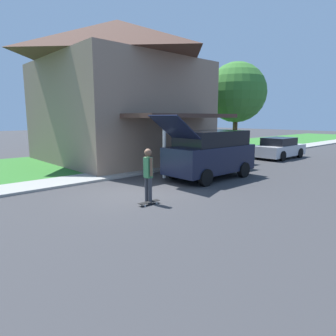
# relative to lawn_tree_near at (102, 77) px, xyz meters

# --- Properties ---
(ground_plane) EXTENTS (120.00, 120.00, 0.00)m
(ground_plane) POSITION_rel_lawn_tree_near_xyz_m (5.45, -2.02, -4.90)
(ground_plane) COLOR #333335
(lawn) EXTENTS (10.00, 80.00, 0.08)m
(lawn) POSITION_rel_lawn_tree_near_xyz_m (-2.55, 3.98, -4.86)
(lawn) COLOR #2D6B28
(lawn) RESTS_ON ground_plane
(sidewalk) EXTENTS (1.80, 80.00, 0.10)m
(sidewalk) POSITION_rel_lawn_tree_near_xyz_m (1.85, 3.98, -4.85)
(sidewalk) COLOR gray
(sidewalk) RESTS_ON ground_plane
(house) EXTENTS (12.07, 9.50, 8.71)m
(house) POSITION_rel_lawn_tree_near_xyz_m (-2.49, 2.66, -0.31)
(house) COLOR #89705B
(house) RESTS_ON lawn
(lawn_tree_near) EXTENTS (3.35, 3.35, 6.53)m
(lawn_tree_near) POSITION_rel_lawn_tree_near_xyz_m (0.00, 0.00, 0.00)
(lawn_tree_near) COLOR brown
(lawn_tree_near) RESTS_ON lawn
(lawn_tree_far) EXTENTS (4.48, 4.48, 6.81)m
(lawn_tree_far) POSITION_rel_lawn_tree_near_xyz_m (0.62, 11.09, -0.26)
(lawn_tree_far) COLOR brown
(lawn_tree_far) RESTS_ON lawn
(suv_parked) EXTENTS (2.08, 5.17, 2.90)m
(suv_parked) POSITION_rel_lawn_tree_near_xyz_m (5.51, 2.26, -3.72)
(suv_parked) COLOR black
(suv_parked) RESTS_ON ground_plane
(car_down_street) EXTENTS (1.98, 4.24, 1.42)m
(car_down_street) POSITION_rel_lawn_tree_near_xyz_m (4.24, 11.21, -4.21)
(car_down_street) COLOR #B7B7BC
(car_down_street) RESTS_ON ground_plane
(skateboarder) EXTENTS (0.41, 0.24, 1.81)m
(skateboarder) POSITION_rel_lawn_tree_near_xyz_m (6.82, -2.44, -3.88)
(skateboarder) COLOR #38383D
(skateboarder) RESTS_ON ground_plane
(skateboard) EXTENTS (0.20, 0.77, 0.10)m
(skateboard) POSITION_rel_lawn_tree_near_xyz_m (6.95, -2.52, -4.81)
(skateboard) COLOR black
(skateboard) RESTS_ON ground_plane
(fire_hydrant) EXTENTS (0.20, 0.20, 0.62)m
(fire_hydrant) POSITION_rel_lawn_tree_near_xyz_m (1.63, -0.81, -4.49)
(fire_hydrant) COLOR #99999E
(fire_hydrant) RESTS_ON sidewalk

